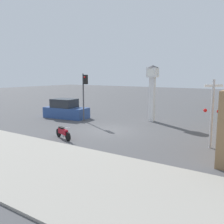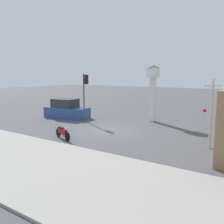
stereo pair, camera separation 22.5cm
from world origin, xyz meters
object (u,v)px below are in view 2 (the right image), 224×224
object	(u,v)px
clock_tower	(153,85)
traffic_light	(85,89)
motorcycle	(63,133)
railroad_crossing_signal	(211,111)
parked_car	(66,110)

from	to	relation	value
clock_tower	traffic_light	size ratio (longest dim) A/B	1.17
motorcycle	railroad_crossing_signal	distance (m)	9.01
railroad_crossing_signal	parked_car	world-z (taller)	railroad_crossing_signal
motorcycle	clock_tower	xyz separation A→B (m)	(2.12, 8.74, 2.78)
traffic_light	motorcycle	bearing A→B (deg)	-63.44
traffic_light	parked_car	xyz separation A→B (m)	(-2.70, 0.41, -2.11)
traffic_light	railroad_crossing_signal	xyz separation A→B (m)	(10.98, -2.27, -0.77)
clock_tower	traffic_light	distance (m)	5.87
motorcycle	clock_tower	size ratio (longest dim) A/B	0.37
railroad_crossing_signal	clock_tower	bearing A→B (deg)	137.76
clock_tower	railroad_crossing_signal	size ratio (longest dim) A/B	1.27
motorcycle	parked_car	bearing A→B (deg)	152.15
traffic_light	parked_car	distance (m)	3.45
clock_tower	parked_car	distance (m)	8.43
railroad_crossing_signal	parked_car	xyz separation A→B (m)	(-13.68, 2.68, -1.34)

